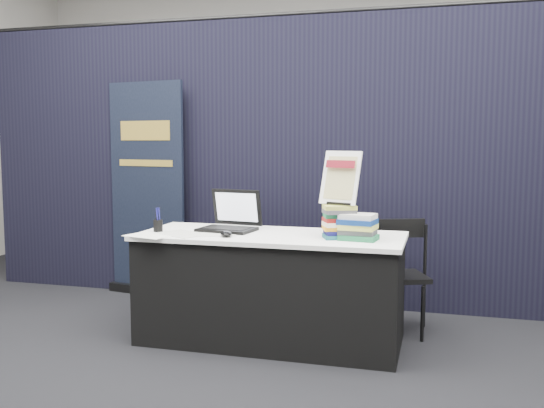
{
  "coord_description": "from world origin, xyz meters",
  "views": [
    {
      "loc": [
        1.11,
        -3.37,
        1.38
      ],
      "look_at": [
        0.01,
        0.55,
        0.96
      ],
      "focal_mm": 40.0,
      "sensor_mm": 36.0,
      "label": 1
    }
  ],
  "objects_px": {
    "pullup_banner": "(147,202)",
    "laptop": "(229,221)",
    "info_sign": "(340,178)",
    "book_stack_short": "(357,227)",
    "stacking_chair": "(400,270)",
    "book_stack_tall": "(339,222)",
    "display_table": "(271,288)"
  },
  "relations": [
    {
      "from": "display_table",
      "to": "info_sign",
      "type": "bearing_deg",
      "value": -3.44
    },
    {
      "from": "book_stack_tall",
      "to": "info_sign",
      "type": "xyz_separation_m",
      "value": [
        0.0,
        0.03,
        0.28
      ]
    },
    {
      "from": "laptop",
      "to": "pullup_banner",
      "type": "distance_m",
      "value": 1.38
    },
    {
      "from": "book_stack_tall",
      "to": "display_table",
      "type": "bearing_deg",
      "value": 172.94
    },
    {
      "from": "pullup_banner",
      "to": "info_sign",
      "type": "bearing_deg",
      "value": -18.09
    },
    {
      "from": "display_table",
      "to": "stacking_chair",
      "type": "distance_m",
      "value": 0.97
    },
    {
      "from": "laptop",
      "to": "info_sign",
      "type": "relative_size",
      "value": 1.13
    },
    {
      "from": "book_stack_tall",
      "to": "book_stack_short",
      "type": "distance_m",
      "value": 0.13
    },
    {
      "from": "book_stack_short",
      "to": "stacking_chair",
      "type": "xyz_separation_m",
      "value": [
        0.24,
        0.56,
        -0.39
      ]
    },
    {
      "from": "display_table",
      "to": "stacking_chair",
      "type": "bearing_deg",
      "value": 29.86
    },
    {
      "from": "display_table",
      "to": "stacking_chair",
      "type": "height_order",
      "value": "stacking_chair"
    },
    {
      "from": "laptop",
      "to": "pullup_banner",
      "type": "height_order",
      "value": "pullup_banner"
    },
    {
      "from": "info_sign",
      "to": "stacking_chair",
      "type": "bearing_deg",
      "value": 75.14
    },
    {
      "from": "book_stack_short",
      "to": "pullup_banner",
      "type": "relative_size",
      "value": 0.14
    },
    {
      "from": "display_table",
      "to": "laptop",
      "type": "xyz_separation_m",
      "value": [
        -0.33,
        0.09,
        0.44
      ]
    },
    {
      "from": "book_stack_short",
      "to": "info_sign",
      "type": "xyz_separation_m",
      "value": [
        -0.12,
        0.05,
        0.3
      ]
    },
    {
      "from": "pullup_banner",
      "to": "stacking_chair",
      "type": "relative_size",
      "value": 2.36
    },
    {
      "from": "pullup_banner",
      "to": "laptop",
      "type": "bearing_deg",
      "value": -29.1
    },
    {
      "from": "book_stack_tall",
      "to": "pullup_banner",
      "type": "distance_m",
      "value": 2.14
    },
    {
      "from": "book_stack_tall",
      "to": "stacking_chair",
      "type": "distance_m",
      "value": 0.77
    },
    {
      "from": "laptop",
      "to": "info_sign",
      "type": "height_order",
      "value": "info_sign"
    },
    {
      "from": "display_table",
      "to": "book_stack_tall",
      "type": "relative_size",
      "value": 7.42
    },
    {
      "from": "info_sign",
      "to": "pullup_banner",
      "type": "relative_size",
      "value": 0.19
    },
    {
      "from": "laptop",
      "to": "stacking_chair",
      "type": "height_order",
      "value": "laptop"
    },
    {
      "from": "book_stack_tall",
      "to": "pullup_banner",
      "type": "xyz_separation_m",
      "value": [
        -1.89,
        1.01,
        -0.02
      ]
    },
    {
      "from": "pullup_banner",
      "to": "stacking_chair",
      "type": "distance_m",
      "value": 2.33
    },
    {
      "from": "display_table",
      "to": "info_sign",
      "type": "xyz_separation_m",
      "value": [
        0.48,
        -0.03,
        0.76
      ]
    },
    {
      "from": "info_sign",
      "to": "laptop",
      "type": "bearing_deg",
      "value": -168.29
    },
    {
      "from": "display_table",
      "to": "stacking_chair",
      "type": "xyz_separation_m",
      "value": [
        0.84,
        0.48,
        0.07
      ]
    },
    {
      "from": "book_stack_tall",
      "to": "stacking_chair",
      "type": "bearing_deg",
      "value": 56.48
    },
    {
      "from": "info_sign",
      "to": "pullup_banner",
      "type": "height_order",
      "value": "pullup_banner"
    },
    {
      "from": "book_stack_short",
      "to": "info_sign",
      "type": "height_order",
      "value": "info_sign"
    }
  ]
}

